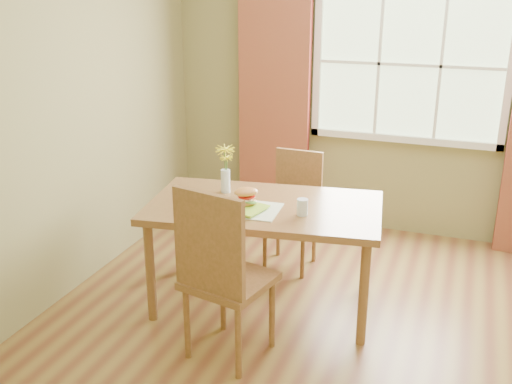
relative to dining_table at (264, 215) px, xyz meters
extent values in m
cube|color=olive|center=(0.70, -0.25, -0.68)|extent=(4.20, 3.80, 0.02)
cube|color=#8E8855|center=(0.70, 1.66, 0.68)|extent=(4.20, 0.02, 2.70)
cube|color=#8E8855|center=(0.70, -2.16, 0.68)|extent=(4.20, 0.02, 2.70)
cube|color=#8E8855|center=(-1.41, -0.25, 0.68)|extent=(0.02, 3.80, 2.70)
cube|color=#B5CE9C|center=(0.70, 1.63, 0.83)|extent=(1.50, 0.02, 1.20)
cube|color=white|center=(0.70, 1.60, 0.20)|extent=(1.62, 0.04, 0.06)
cube|color=white|center=(-0.08, 1.60, 0.83)|extent=(0.06, 0.04, 1.32)
cube|color=white|center=(1.48, 1.60, 0.83)|extent=(0.06, 0.04, 1.32)
cube|color=white|center=(0.70, 1.61, 0.83)|extent=(1.50, 0.03, 0.02)
cube|color=maroon|center=(-0.45, 1.53, 0.43)|extent=(0.65, 0.08, 2.20)
cube|color=brown|center=(0.00, 0.00, 0.05)|extent=(1.65, 1.08, 0.05)
cylinder|color=brown|center=(-0.64, -0.45, -0.32)|extent=(0.06, 0.06, 0.70)
cylinder|color=brown|center=(0.74, -0.26, -0.32)|extent=(0.06, 0.06, 0.70)
cylinder|color=brown|center=(-0.74, 0.26, -0.32)|extent=(0.06, 0.06, 0.70)
cylinder|color=brown|center=(0.64, 0.45, -0.32)|extent=(0.06, 0.06, 0.70)
cube|color=brown|center=(0.00, -0.62, -0.18)|extent=(0.55, 0.55, 0.04)
cube|color=brown|center=(-0.04, -0.82, 0.13)|extent=(0.46, 0.14, 0.59)
cylinder|color=brown|center=(-0.22, -0.76, -0.44)|extent=(0.04, 0.04, 0.47)
cylinder|color=brown|center=(0.14, -0.84, -0.44)|extent=(0.04, 0.04, 0.47)
cylinder|color=brown|center=(-0.14, -0.40, -0.44)|extent=(0.04, 0.04, 0.47)
cylinder|color=brown|center=(0.22, -0.48, -0.44)|extent=(0.04, 0.04, 0.47)
cube|color=brown|center=(0.00, 0.62, -0.27)|extent=(0.39, 0.39, 0.04)
cube|color=brown|center=(0.01, 0.79, 0.00)|extent=(0.38, 0.04, 0.49)
cylinder|color=brown|center=(-0.16, 0.47, -0.48)|extent=(0.03, 0.03, 0.39)
cylinder|color=brown|center=(0.15, 0.46, -0.48)|extent=(0.03, 0.03, 0.39)
cylinder|color=brown|center=(-0.15, 0.78, -0.48)|extent=(0.03, 0.03, 0.39)
cylinder|color=brown|center=(0.16, 0.77, -0.48)|extent=(0.03, 0.03, 0.39)
cube|color=beige|center=(-0.09, -0.13, 0.08)|extent=(0.47, 0.36, 0.01)
cube|color=#A0D936|center=(-0.07, -0.15, 0.09)|extent=(0.28, 0.28, 0.01)
ellipsoid|color=#DF8A4C|center=(-0.10, -0.10, 0.12)|extent=(0.19, 0.18, 0.04)
ellipsoid|color=#4C8C2D|center=(-0.05, -0.12, 0.13)|extent=(0.09, 0.06, 0.01)
cylinder|color=red|center=(-0.10, -0.10, 0.15)|extent=(0.08, 0.08, 0.01)
cylinder|color=red|center=(-0.07, -0.10, 0.16)|extent=(0.08, 0.08, 0.01)
ellipsoid|color=#DF8A4C|center=(-0.09, -0.10, 0.19)|extent=(0.19, 0.18, 0.06)
cylinder|color=silver|center=(0.29, -0.10, 0.13)|extent=(0.07, 0.07, 0.11)
cylinder|color=silver|center=(0.29, -0.10, 0.12)|extent=(0.06, 0.06, 0.09)
cylinder|color=silver|center=(-0.34, 0.14, 0.16)|extent=(0.07, 0.07, 0.16)
cylinder|color=silver|center=(-0.34, 0.14, 0.12)|extent=(0.06, 0.06, 0.08)
cylinder|color=#3D7028|center=(-0.34, 0.14, 0.23)|extent=(0.01, 0.01, 0.31)
cylinder|color=#3D7028|center=(-0.33, 0.13, 0.21)|extent=(0.01, 0.01, 0.26)
camera|label=1|loc=(1.23, -3.53, 1.51)|focal=42.00mm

